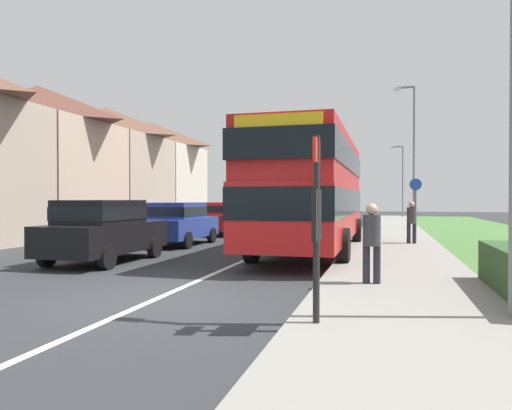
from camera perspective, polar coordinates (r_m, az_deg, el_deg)
name	(u,v)px	position (r m, az deg, el deg)	size (l,w,h in m)	color
ground_plane	(156,299)	(8.60, -12.01, -11.09)	(120.00, 120.00, 0.00)	#2D3033
lane_marking_centre	(267,250)	(16.04, 1.33, -5.53)	(0.14, 60.00, 0.01)	silver
pavement_near_side	(397,261)	(13.58, 16.75, -6.47)	(3.20, 68.00, 0.12)	gray
double_decker_bus	(313,187)	(15.49, 6.87, 2.16)	(2.80, 10.49, 3.70)	red
parked_car_black	(103,228)	(13.69, -18.05, -2.71)	(1.96, 4.03, 1.73)	black
parked_car_blue	(177,222)	(18.10, -9.50, -2.00)	(1.99, 3.93, 1.62)	navy
parked_car_red	(225,217)	(23.12, -3.77, -1.43)	(1.94, 4.16, 1.59)	#B21E1E
pedestrian_at_stop	(372,239)	(9.41, 13.85, -4.06)	(0.34, 0.34, 1.67)	#23232D
pedestrian_walking_away	(412,220)	(18.20, 18.34, -1.75)	(0.34, 0.34, 1.67)	#23232D
bus_stop_sign	(316,216)	(6.27, 7.34, -1.29)	(0.09, 0.52, 2.60)	black
cycle_route_sign	(415,208)	(18.63, 18.77, -0.31)	(0.44, 0.08, 2.52)	slate
street_lamp_near	(505,50)	(7.64, 27.99, 16.23)	(1.14, 0.20, 6.55)	slate
street_lamp_mid	(412,148)	(27.05, 18.40, 6.52)	(1.14, 0.20, 7.87)	slate
street_lamp_far	(401,176)	(44.49, 17.22, 3.36)	(1.14, 0.20, 6.52)	slate
house_terrace_far_side	(75,164)	(27.27, -21.12, 4.61)	(6.65, 22.19, 7.23)	tan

